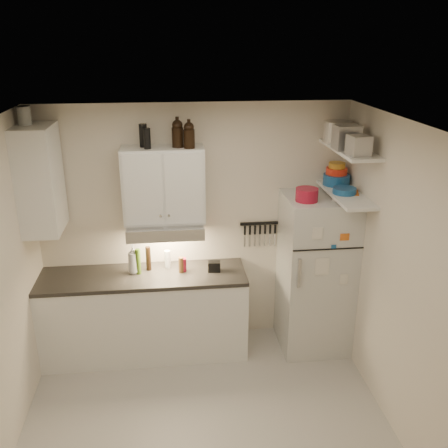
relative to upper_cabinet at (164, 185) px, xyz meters
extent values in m
cube|color=#B4AEA6|center=(0.30, -1.33, -1.84)|extent=(3.20, 3.00, 0.02)
cube|color=white|center=(0.30, -1.33, 0.78)|extent=(3.20, 3.00, 0.02)
cube|color=beige|center=(0.30, 0.18, -0.53)|extent=(3.20, 0.02, 2.60)
cube|color=beige|center=(1.91, -1.33, -0.53)|extent=(0.02, 3.00, 2.60)
cube|color=white|center=(-0.25, -0.14, -1.39)|extent=(2.10, 0.60, 0.88)
cube|color=#2B2825|center=(-0.25, -0.14, -0.93)|extent=(2.10, 0.62, 0.04)
cube|color=white|center=(0.00, 0.00, 0.00)|extent=(0.80, 0.33, 0.75)
cube|color=white|center=(-1.14, -0.14, 0.12)|extent=(0.33, 0.55, 1.00)
cube|color=silver|center=(0.00, -0.06, -0.44)|extent=(0.76, 0.46, 0.12)
cube|color=silver|center=(1.55, -0.18, -0.98)|extent=(0.70, 0.68, 1.70)
cube|color=white|center=(1.75, -0.31, 0.38)|extent=(0.30, 0.95, 0.03)
cube|color=white|center=(1.75, -0.31, -0.07)|extent=(0.30, 0.95, 0.03)
cube|color=black|center=(1.00, 0.15, -0.51)|extent=(0.42, 0.02, 0.03)
cylinder|color=#A3132C|center=(1.37, -0.29, -0.06)|extent=(0.29, 0.29, 0.13)
cube|color=orange|center=(1.79, -0.29, -0.09)|extent=(0.24, 0.28, 0.08)
cylinder|color=silver|center=(1.65, -0.31, -0.08)|extent=(0.06, 0.06, 0.09)
cylinder|color=silver|center=(1.72, -0.02, 0.49)|extent=(0.30, 0.30, 0.20)
cube|color=#AAAAAD|center=(1.69, -0.36, 0.50)|extent=(0.22, 0.20, 0.22)
cube|color=#AAAAAD|center=(1.71, -0.62, 0.48)|extent=(0.19, 0.19, 0.17)
cylinder|color=#1A538F|center=(1.75, -0.02, 0.00)|extent=(0.27, 0.27, 0.11)
cylinder|color=red|center=(1.75, -0.01, 0.09)|extent=(0.22, 0.22, 0.06)
cylinder|color=#B98020|center=(1.75, -0.01, 0.15)|extent=(0.17, 0.17, 0.05)
cylinder|color=#1A538F|center=(1.73, -0.33, -0.02)|extent=(0.29, 0.29, 0.06)
cylinder|color=black|center=(-0.13, -0.07, 0.47)|extent=(0.09, 0.09, 0.19)
cylinder|color=black|center=(-0.17, 0.03, 0.49)|extent=(0.10, 0.10, 0.22)
cylinder|color=silver|center=(-1.21, -0.09, 0.71)|extent=(0.15, 0.15, 0.16)
imported|color=white|center=(-0.34, -0.08, -0.73)|extent=(0.14, 0.14, 0.34)
cylinder|color=brown|center=(0.14, -0.12, -0.82)|extent=(0.06, 0.06, 0.17)
cylinder|color=#426318|center=(-0.29, -0.11, -0.77)|extent=(0.07, 0.07, 0.27)
cylinder|color=black|center=(-0.19, -0.03, -0.78)|extent=(0.07, 0.07, 0.26)
cylinder|color=silver|center=(0.01, 0.01, -0.81)|extent=(0.07, 0.07, 0.19)
cylinder|color=#A3132C|center=(0.16, -0.10, -0.83)|extent=(0.09, 0.09, 0.14)
cube|color=black|center=(0.48, -0.13, -0.85)|extent=(0.13, 0.10, 0.11)
camera|label=1|loc=(0.06, -4.77, 1.37)|focal=40.00mm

